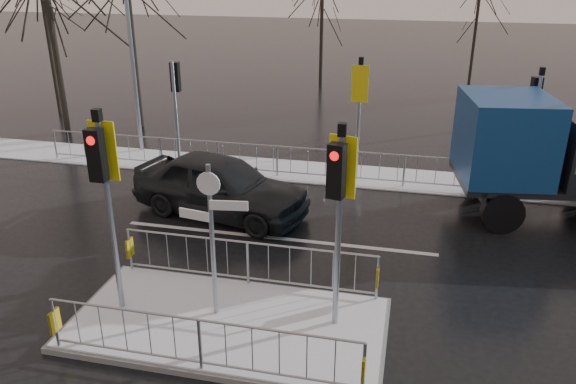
% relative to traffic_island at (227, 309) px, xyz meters
% --- Properties ---
extents(ground, '(120.00, 120.00, 0.00)m').
position_rel_traffic_island_xyz_m(ground, '(0.01, -0.01, -0.39)').
color(ground, black).
rests_on(ground, ground).
extents(snow_verge, '(30.00, 2.00, 0.04)m').
position_rel_traffic_island_xyz_m(snow_verge, '(0.01, 8.59, -0.37)').
color(snow_verge, white).
rests_on(snow_verge, ground).
extents(lane_markings, '(8.00, 11.38, 0.01)m').
position_rel_traffic_island_xyz_m(lane_markings, '(0.01, -0.34, -0.39)').
color(lane_markings, silver).
rests_on(lane_markings, ground).
extents(traffic_island, '(6.00, 3.04, 4.15)m').
position_rel_traffic_island_xyz_m(traffic_island, '(0.00, 0.00, 0.00)').
color(traffic_island, slate).
rests_on(traffic_island, ground).
extents(far_kerb_fixtures, '(18.00, 0.65, 3.83)m').
position_rel_traffic_island_xyz_m(far_kerb_fixtures, '(0.31, 8.08, 0.63)').
color(far_kerb_fixtures, '#9399A1').
rests_on(far_kerb_fixtures, ground).
extents(car_far_lane, '(5.25, 3.05, 1.68)m').
position_rel_traffic_island_xyz_m(car_far_lane, '(-1.81, 4.91, 0.45)').
color(car_far_lane, black).
rests_on(car_far_lane, ground).
extents(flatbed_truck, '(7.40, 3.55, 3.29)m').
position_rel_traffic_island_xyz_m(flatbed_truck, '(6.52, 6.71, 1.36)').
color(flatbed_truck, black).
rests_on(flatbed_truck, ground).
extents(tree_near_c, '(3.50, 3.50, 6.61)m').
position_rel_traffic_island_xyz_m(tree_near_c, '(-12.49, 13.49, 4.11)').
color(tree_near_c, black).
rests_on(tree_near_c, ground).
extents(tree_far_b, '(3.25, 3.25, 6.14)m').
position_rel_traffic_island_xyz_m(tree_far_b, '(6.01, 23.99, 3.79)').
color(tree_far_b, black).
rests_on(tree_far_b, ground).
extents(street_lamp_left, '(1.25, 0.18, 8.20)m').
position_rel_traffic_island_xyz_m(street_lamp_left, '(-6.42, 9.49, 4.10)').
color(street_lamp_left, '#9399A1').
rests_on(street_lamp_left, ground).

